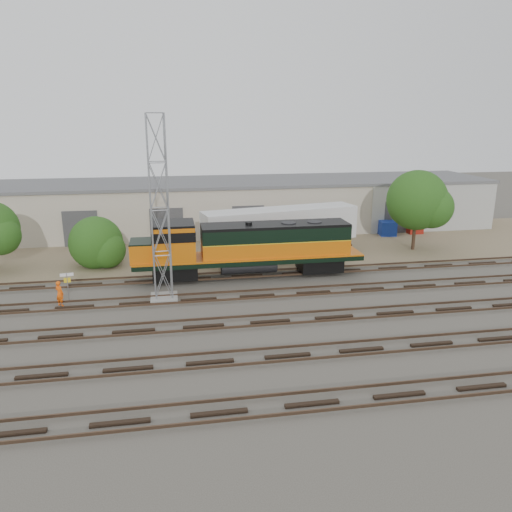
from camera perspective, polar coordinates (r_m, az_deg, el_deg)
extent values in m
plane|color=#47423A|center=(32.95, 0.59, -5.58)|extent=(140.00, 140.00, 0.00)
cube|color=#726047|center=(47.07, -2.73, 1.00)|extent=(80.00, 16.00, 0.02)
cube|color=black|center=(22.45, 6.42, -16.43)|extent=(80.00, 2.40, 0.14)
cube|color=#4C3828|center=(21.77, 7.00, -17.14)|extent=(80.00, 0.08, 0.14)
cube|color=#4C3828|center=(22.99, 5.89, -15.17)|extent=(80.00, 0.08, 0.14)
cube|color=black|center=(26.22, 3.64, -11.32)|extent=(80.00, 2.40, 0.14)
cube|color=#4C3828|center=(25.51, 4.04, -11.79)|extent=(80.00, 0.08, 0.14)
cube|color=#4C3828|center=(26.81, 3.26, -10.33)|extent=(80.00, 0.08, 0.14)
cube|color=black|center=(30.20, 1.64, -7.50)|extent=(80.00, 2.40, 0.14)
cube|color=#4C3828|center=(29.47, 1.93, -7.81)|extent=(80.00, 0.08, 0.14)
cube|color=#4C3828|center=(30.82, 1.36, -6.72)|extent=(80.00, 0.08, 0.14)
cube|color=black|center=(34.30, 0.14, -4.57)|extent=(80.00, 2.40, 0.14)
cube|color=#4C3828|center=(33.56, 0.36, -4.79)|extent=(80.00, 0.08, 0.14)
cube|color=#4C3828|center=(34.95, -0.08, -3.94)|extent=(80.00, 0.08, 0.14)
cube|color=black|center=(38.50, -1.03, -2.28)|extent=(80.00, 2.40, 0.14)
cube|color=#4C3828|center=(37.75, -0.86, -2.42)|extent=(80.00, 0.08, 0.14)
cube|color=#4C3828|center=(39.16, -1.21, -1.75)|extent=(80.00, 0.08, 0.14)
cube|color=#B8AB99|center=(54.30, -3.85, 5.66)|extent=(58.00, 10.00, 5.00)
cube|color=#59595B|center=(53.90, -3.90, 8.44)|extent=(58.40, 10.40, 0.30)
cube|color=#999993|center=(56.29, 19.72, 5.13)|extent=(14.00, 0.10, 5.00)
cube|color=#333335|center=(49.91, -19.39, 2.96)|extent=(3.20, 0.12, 3.40)
cube|color=#333335|center=(49.20, -10.16, 3.44)|extent=(3.20, 0.12, 3.40)
cube|color=#333335|center=(49.78, -0.90, 3.83)|extent=(3.20, 0.12, 3.40)
cube|color=#333335|center=(51.62, 7.92, 4.11)|extent=(3.20, 0.12, 3.40)
cube|color=#333335|center=(54.57, 15.98, 4.29)|extent=(3.20, 0.12, 3.40)
cube|color=black|center=(37.87, -9.24, -1.65)|extent=(3.27, 2.45, 1.02)
cube|color=black|center=(39.54, 7.24, -0.82)|extent=(3.27, 2.45, 1.02)
cube|color=black|center=(38.11, -0.82, -0.25)|extent=(17.35, 3.06, 0.36)
cylinder|color=black|center=(38.29, -0.82, -1.17)|extent=(4.29, 1.12, 1.12)
cube|color=#C25B09|center=(38.26, 2.19, 1.03)|extent=(11.23, 2.65, 1.22)
cube|color=black|center=(37.99, 2.21, 2.67)|extent=(11.23, 2.65, 1.02)
cube|color=black|center=(37.86, 2.22, 3.57)|extent=(11.23, 2.65, 0.20)
cube|color=#C25B09|center=(37.27, -9.38, 1.56)|extent=(3.06, 3.06, 2.65)
cube|color=black|center=(36.96, -9.48, 3.68)|extent=(3.06, 3.06, 0.16)
cube|color=#C25B09|center=(37.49, -12.93, 0.49)|extent=(1.63, 2.45, 1.43)
cube|color=gray|center=(34.54, -10.45, -4.65)|extent=(1.79, 1.79, 0.20)
cylinder|color=gray|center=(33.50, -11.90, 5.43)|extent=(0.09, 0.09, 11.96)
cylinder|color=gray|center=(33.47, -10.02, 5.52)|extent=(0.09, 0.09, 11.96)
cylinder|color=gray|center=(32.42, -11.95, 5.09)|extent=(0.09, 0.09, 11.96)
cylinder|color=gray|center=(32.40, -10.01, 5.19)|extent=(0.09, 0.09, 11.96)
cylinder|color=gray|center=(35.25, -20.69, -3.40)|extent=(0.07, 0.07, 2.07)
cube|color=white|center=(34.98, -20.83, -2.02)|extent=(0.84, 0.18, 0.21)
cube|color=yellow|center=(35.09, -20.77, -2.60)|extent=(0.42, 0.11, 0.33)
imported|color=#F8570D|center=(34.91, -21.53, -4.00)|extent=(0.74, 0.69, 1.70)
cube|color=silver|center=(43.59, 2.80, 3.58)|extent=(14.05, 5.42, 2.86)
cube|color=black|center=(46.53, 8.85, 1.31)|extent=(3.02, 3.10, 1.06)
cube|color=black|center=(41.30, -3.37, -0.15)|extent=(0.16, 0.16, 1.38)
cube|color=black|center=(43.24, -4.24, 0.57)|extent=(0.16, 0.16, 1.38)
cube|color=navy|center=(53.34, 14.79, 3.07)|extent=(1.80, 1.72, 1.50)
cube|color=maroon|center=(55.21, 17.64, 3.22)|extent=(1.51, 1.41, 1.40)
sphere|color=#1D4F16|center=(43.18, -27.19, 2.08)|extent=(3.04, 3.04, 3.04)
cylinder|color=#382619|center=(43.37, -17.62, -0.77)|extent=(0.30, 0.30, 0.40)
sphere|color=#1D4F16|center=(42.93, -17.81, 1.44)|extent=(4.37, 4.37, 4.37)
sphere|color=#1D4F16|center=(42.29, -16.70, 0.71)|extent=(3.06, 3.06, 3.06)
cylinder|color=#382619|center=(48.23, 17.59, 2.28)|extent=(0.31, 0.31, 2.71)
sphere|color=#1D4F16|center=(47.62, 17.92, 6.09)|extent=(5.43, 5.43, 5.43)
sphere|color=#1D4F16|center=(47.52, 19.48, 5.27)|extent=(3.80, 3.80, 3.80)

